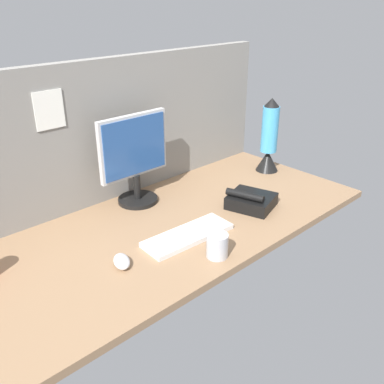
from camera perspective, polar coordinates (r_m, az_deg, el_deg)
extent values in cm
cube|color=#8C6B4C|center=(177.90, -3.66, -4.73)|extent=(180.00, 80.00, 3.00)
cube|color=gray|center=(193.11, -11.11, 7.95)|extent=(180.00, 5.00, 62.49)
cube|color=white|center=(174.70, -18.53, 10.34)|extent=(11.91, 0.40, 14.84)
cylinder|color=black|center=(196.45, -7.23, -1.01)|extent=(18.00, 18.00, 1.80)
cylinder|color=black|center=(193.71, -7.33, 0.68)|extent=(3.20, 3.20, 11.00)
cube|color=#B7B7B7|center=(187.32, -7.84, 6.13)|extent=(34.06, 2.40, 27.48)
cube|color=#264C8C|center=(186.23, -7.59, 6.03)|extent=(31.66, 0.60, 25.08)
cube|color=silver|center=(167.07, -0.63, -5.84)|extent=(37.64, 14.97, 2.00)
ellipsoid|color=silver|center=(153.22, -9.37, -9.12)|extent=(8.85, 11.01, 3.40)
cylinder|color=#B2B2B7|center=(154.76, 3.39, -7.14)|extent=(7.91, 7.91, 9.04)
cone|color=black|center=(230.99, 10.02, 4.15)|extent=(11.86, 11.86, 10.78)
cylinder|color=#3F99CC|center=(225.42, 10.35, 8.24)|extent=(8.62, 8.62, 23.72)
cone|color=black|center=(221.78, 10.64, 11.70)|extent=(7.76, 7.76, 4.31)
cube|color=black|center=(191.16, 7.92, -1.20)|extent=(21.94, 23.24, 5.60)
cylinder|color=black|center=(185.96, 7.07, -0.43)|extent=(8.21, 17.27, 3.20)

